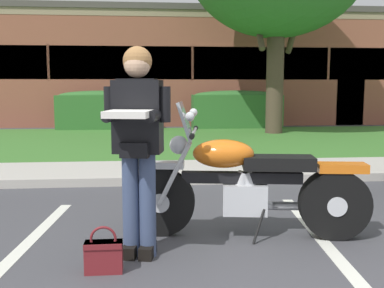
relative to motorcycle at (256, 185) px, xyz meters
The scene contains 10 objects.
curb_strip 2.42m from the motorcycle, 99.42° to the left, with size 60.00×0.20×0.12m, color #B7B2A8.
concrete_walk 3.26m from the motorcycle, 96.95° to the left, with size 60.00×1.50×0.08m, color #B7B2A8.
grass_lawn 7.19m from the motorcycle, 93.12° to the left, with size 60.00×6.42×0.06m, color #3D752D.
stall_stripe_1 1.14m from the motorcycle, 59.55° to the right, with size 0.12×4.40×0.01m, color silver.
motorcycle is the anchor object (origin of this frame).
rider_person 1.24m from the motorcycle, 159.77° to the right, with size 0.53×0.63×1.70m.
handbag 1.53m from the motorcycle, 152.09° to the right, with size 0.28×0.13×0.36m.
hedge_left 10.69m from the motorcycle, 103.05° to the left, with size 2.77×0.90×1.24m.
hedge_center_left 10.57m from the motorcycle, 80.02° to the left, with size 2.84×0.90×1.24m.
brick_building 17.34m from the motorcycle, 88.29° to the left, with size 28.23×11.71×4.11m.
Camera 1 is at (-0.58, -2.94, 1.40)m, focal length 42.65 mm.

